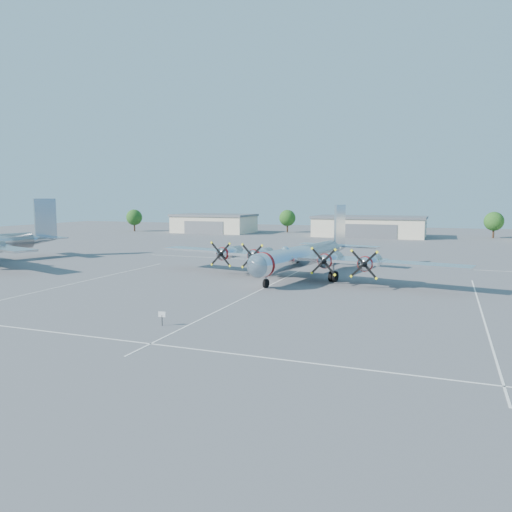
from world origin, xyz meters
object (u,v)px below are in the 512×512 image
(tree_far_west, at_px, (134,217))
(hangar_west, at_px, (214,223))
(tree_west, at_px, (287,218))
(info_placard, at_px, (162,316))
(tree_east, at_px, (494,221))
(main_bomber_b29, at_px, (304,277))
(hangar_center, at_px, (369,226))

(tree_far_west, bearing_deg, hangar_west, 9.01)
(hangar_west, height_order, tree_west, tree_west)
(tree_west, bearing_deg, info_placard, -77.86)
(tree_west, relative_size, tree_east, 1.00)
(tree_far_west, bearing_deg, tree_west, 14.93)
(hangar_west, distance_m, tree_far_west, 25.36)
(hangar_west, bearing_deg, main_bomber_b29, -56.66)
(tree_far_west, height_order, main_bomber_b29, tree_far_west)
(hangar_center, xyz_separation_m, tree_far_west, (-70.00, -3.96, 1.51))
(hangar_center, distance_m, main_bomber_b29, 71.39)
(hangar_center, distance_m, info_placard, 99.41)
(tree_east, bearing_deg, tree_far_west, -174.29)
(tree_west, bearing_deg, tree_far_west, -165.07)
(hangar_center, xyz_separation_m, tree_east, (30.00, 6.04, 1.51))
(tree_far_west, xyz_separation_m, info_placard, (68.11, -95.41, -3.43))
(tree_west, bearing_deg, main_bomber_b29, -71.26)
(hangar_west, xyz_separation_m, hangar_center, (45.00, -0.00, -0.00))
(tree_far_west, distance_m, main_bomber_b29, 98.62)
(hangar_west, height_order, tree_far_west, tree_far_west)
(hangar_west, bearing_deg, tree_west, 21.89)
(hangar_west, bearing_deg, tree_east, 4.60)
(tree_east, bearing_deg, tree_west, 177.92)
(hangar_west, bearing_deg, hangar_center, -0.00)
(tree_west, bearing_deg, tree_east, -2.08)
(tree_west, distance_m, tree_east, 55.04)
(tree_east, xyz_separation_m, main_bomber_b29, (-28.09, -77.35, -4.22))
(hangar_west, height_order, main_bomber_b29, hangar_west)
(hangar_center, height_order, info_placard, hangar_center)
(hangar_center, xyz_separation_m, tree_west, (-25.00, 8.04, 1.51))
(tree_far_west, bearing_deg, tree_east, 5.71)
(tree_far_west, height_order, info_placard, tree_far_west)
(hangar_center, distance_m, tree_east, 30.64)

